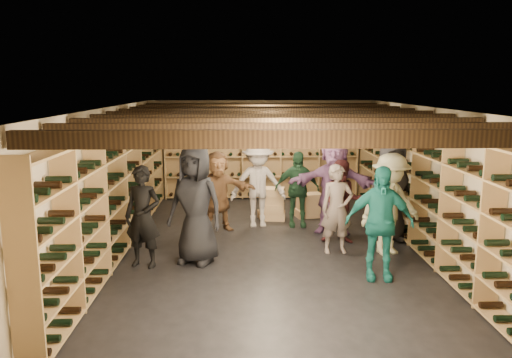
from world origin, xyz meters
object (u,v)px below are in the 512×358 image
at_px(crate_stack_left, 273,204).
at_px(person_8, 342,202).
at_px(crate_stack_right, 309,205).
at_px(crate_loose, 271,214).
at_px(person_10, 297,189).
at_px(person_7, 337,209).
at_px(person_9, 258,184).
at_px(person_4, 379,223).
at_px(person_11, 334,185).
at_px(person_1, 143,217).
at_px(person_5, 218,191).
at_px(person_0, 196,205).
at_px(person_12, 391,191).
at_px(person_3, 390,204).

bearing_deg(crate_stack_left, person_8, -54.01).
xyz_separation_m(crate_stack_right, crate_loose, (-0.81, -0.09, -0.17)).
height_order(person_8, person_10, person_10).
xyz_separation_m(person_7, person_9, (-1.26, 1.62, 0.10)).
xyz_separation_m(person_4, person_11, (-0.24, 2.31, 0.08)).
relative_size(crate_stack_right, person_8, 0.37).
xyz_separation_m(crate_loose, person_10, (0.48, -0.57, 0.67)).
height_order(person_1, person_7, person_1).
bearing_deg(crate_stack_right, person_5, -153.79).
relative_size(crate_loose, person_1, 0.32).
bearing_deg(crate_loose, person_1, -127.79).
height_order(crate_stack_left, person_0, person_0).
height_order(person_4, person_11, person_11).
bearing_deg(person_5, crate_stack_left, 19.45).
bearing_deg(crate_stack_left, person_11, -39.89).
distance_m(person_5, person_9, 0.83).
height_order(crate_loose, person_12, person_12).
xyz_separation_m(person_1, person_5, (1.05, 1.91, -0.02)).
bearing_deg(person_7, crate_stack_right, 88.34).
bearing_deg(person_7, person_9, 122.29).
height_order(crate_stack_right, person_4, person_4).
xyz_separation_m(person_3, person_4, (-0.47, -1.06, -0.01)).
relative_size(person_0, person_1, 1.18).
relative_size(person_1, person_10, 1.05).
bearing_deg(person_8, person_4, -74.09).
height_order(crate_stack_left, person_8, person_8).
xyz_separation_m(crate_stack_left, person_9, (-0.32, -0.46, 0.51)).
bearing_deg(person_11, person_4, -69.89).
height_order(crate_loose, person_5, person_5).
xyz_separation_m(person_0, person_4, (2.69, -0.75, -0.10)).
height_order(person_9, person_12, person_12).
bearing_deg(person_3, crate_stack_right, 93.93).
height_order(crate_loose, person_3, person_3).
xyz_separation_m(person_0, person_9, (1.04, 2.01, -0.08)).
height_order(person_1, person_4, person_4).
height_order(crate_loose, person_9, person_9).
bearing_deg(person_7, person_11, 76.84).
xyz_separation_m(person_4, person_12, (0.70, 1.83, 0.07)).
height_order(person_3, person_5, person_3).
xyz_separation_m(crate_stack_left, person_5, (-1.10, -0.72, 0.43)).
distance_m(person_5, person_7, 2.45).
distance_m(person_0, person_12, 3.56).
distance_m(person_7, person_9, 2.05).
height_order(crate_stack_left, crate_stack_right, crate_stack_left).
height_order(crate_stack_left, crate_loose, crate_stack_left).
relative_size(person_5, person_10, 1.03).
relative_size(person_7, person_11, 0.82).
relative_size(crate_stack_right, person_3, 0.33).
bearing_deg(person_1, person_7, 25.28).
bearing_deg(crate_loose, person_10, -50.10).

